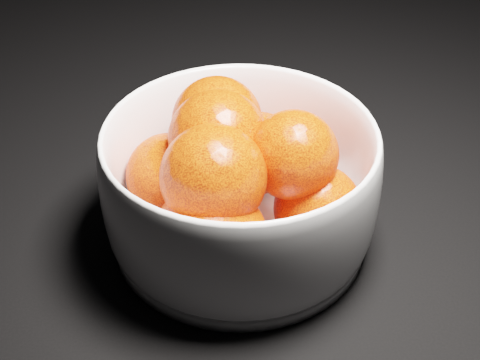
{
  "coord_description": "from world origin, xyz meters",
  "views": [
    {
      "loc": [
        -0.26,
        -0.59,
        0.41
      ],
      "look_at": [
        -0.25,
        -0.14,
        0.06
      ],
      "focal_mm": 50.0,
      "sensor_mm": 36.0,
      "label": 1
    }
  ],
  "objects": [
    {
      "name": "ground",
      "position": [
        0.0,
        0.0,
        0.0
      ],
      "size": [
        3.0,
        3.0,
        0.0
      ],
      "primitive_type": "cube",
      "color": "black",
      "rests_on": "ground"
    },
    {
      "name": "orange_pile",
      "position": [
        -0.25,
        -0.15,
        0.07
      ],
      "size": [
        0.2,
        0.2,
        0.13
      ],
      "color": "#FF350B",
      "rests_on": "bowl"
    },
    {
      "name": "bowl",
      "position": [
        -0.25,
        -0.14,
        0.06
      ],
      "size": [
        0.23,
        0.23,
        0.11
      ],
      "rotation": [
        0.0,
        0.0,
        -0.2
      ],
      "color": "white",
      "rests_on": "ground"
    }
  ]
}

